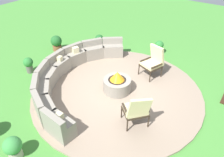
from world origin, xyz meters
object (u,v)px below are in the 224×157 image
(lounge_chair_front_left, at_px, (137,110))
(lounge_chair_front_right, at_px, (153,61))
(potted_plant_5, at_px, (56,43))
(curved_stone_bench, at_px, (70,73))
(potted_plant_2, at_px, (29,64))
(fire_pit, at_px, (117,84))
(potted_plant_3, at_px, (99,41))
(potted_plant_0, at_px, (159,47))
(potted_plant_1, at_px, (13,147))

(lounge_chair_front_left, xyz_separation_m, lounge_chair_front_right, (2.41, 0.73, 0.02))
(potted_plant_5, bearing_deg, curved_stone_bench, -122.90)
(potted_plant_2, bearing_deg, lounge_chair_front_left, -90.47)
(lounge_chair_front_left, distance_m, potted_plant_5, 5.36)
(lounge_chair_front_left, relative_size, lounge_chair_front_right, 0.94)
(fire_pit, height_order, curved_stone_bench, curved_stone_bench)
(lounge_chair_front_right, relative_size, potted_plant_3, 1.74)
(fire_pit, xyz_separation_m, potted_plant_2, (-0.90, 3.30, 0.01))
(lounge_chair_front_left, bearing_deg, potted_plant_0, 57.21)
(curved_stone_bench, relative_size, potted_plant_1, 7.98)
(lounge_chair_front_left, height_order, potted_plant_5, lounge_chair_front_left)
(potted_plant_1, relative_size, potted_plant_2, 1.01)
(potted_plant_1, height_order, potted_plant_2, potted_plant_1)
(lounge_chair_front_left, height_order, potted_plant_2, lounge_chair_front_left)
(potted_plant_1, relative_size, potted_plant_5, 0.91)
(lounge_chair_front_left, height_order, potted_plant_1, lounge_chair_front_left)
(fire_pit, height_order, potted_plant_5, fire_pit)
(curved_stone_bench, distance_m, potted_plant_5, 2.59)
(curved_stone_bench, bearing_deg, potted_plant_0, -23.14)
(fire_pit, bearing_deg, potted_plant_3, 48.48)
(lounge_chair_front_left, bearing_deg, potted_plant_2, 129.55)
(fire_pit, xyz_separation_m, lounge_chair_front_left, (-0.93, -1.24, 0.27))
(potted_plant_1, bearing_deg, potted_plant_5, 36.94)
(lounge_chair_front_left, bearing_deg, curved_stone_bench, 121.30)
(lounge_chair_front_right, height_order, potted_plant_1, lounge_chair_front_right)
(lounge_chair_front_left, relative_size, potted_plant_2, 1.77)
(potted_plant_1, xyz_separation_m, potted_plant_2, (2.48, 2.73, 0.01))
(potted_plant_2, relative_size, potted_plant_3, 0.92)
(lounge_chair_front_right, distance_m, potted_plant_2, 4.49)
(curved_stone_bench, distance_m, potted_plant_0, 4.00)
(potted_plant_3, bearing_deg, curved_stone_bench, -163.71)
(fire_pit, distance_m, lounge_chair_front_right, 1.59)
(fire_pit, bearing_deg, curved_stone_bench, 107.11)
(curved_stone_bench, xyz_separation_m, lounge_chair_front_right, (1.97, -2.12, 0.26))
(potted_plant_1, xyz_separation_m, potted_plant_5, (4.28, 3.22, 0.02))
(lounge_chair_front_right, xyz_separation_m, potted_plant_1, (-4.85, 1.07, -0.29))
(potted_plant_3, xyz_separation_m, potted_plant_5, (-1.19, 1.42, 0.01))
(curved_stone_bench, height_order, potted_plant_0, curved_stone_bench)
(fire_pit, xyz_separation_m, potted_plant_3, (2.10, 2.37, 0.01))
(fire_pit, relative_size, potted_plant_3, 1.37)
(lounge_chair_front_right, bearing_deg, lounge_chair_front_left, 126.45)
(fire_pit, distance_m, potted_plant_3, 3.17)
(fire_pit, xyz_separation_m, curved_stone_bench, (-0.50, 1.61, 0.03))
(potted_plant_1, distance_m, potted_plant_3, 5.76)
(potted_plant_0, relative_size, potted_plant_3, 0.90)
(potted_plant_1, bearing_deg, lounge_chair_front_left, -36.49)
(lounge_chair_front_left, distance_m, potted_plant_0, 4.32)
(curved_stone_bench, bearing_deg, potted_plant_5, 57.10)
(potted_plant_0, xyz_separation_m, potted_plant_1, (-6.56, 0.53, 0.02))
(potted_plant_3, bearing_deg, lounge_chair_front_left, -130.06)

